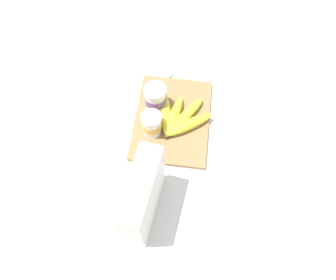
{
  "coord_description": "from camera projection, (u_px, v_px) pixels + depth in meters",
  "views": [
    {
      "loc": [
        -0.55,
        -0.06,
        0.91
      ],
      "look_at": [
        -0.11,
        0.0,
        0.07
      ],
      "focal_mm": 33.08,
      "sensor_mm": 36.0,
      "label": 1
    }
  ],
  "objects": [
    {
      "name": "ground_plane",
      "position": [
        172.0,
        121.0,
        1.07
      ],
      "size": [
        2.4,
        2.4,
        0.0
      ],
      "primitive_type": "plane",
      "color": "silver"
    },
    {
      "name": "spoon",
      "position": [
        172.0,
        69.0,
        1.17
      ],
      "size": [
        0.13,
        0.04,
        0.01
      ],
      "color": "silver",
      "rests_on": "ground_plane"
    },
    {
      "name": "cereal_box",
      "position": [
        143.0,
        198.0,
        0.82
      ],
      "size": [
        0.21,
        0.09,
        0.24
      ],
      "primitive_type": "cube",
      "rotation": [
        0.0,
        0.0,
        3.01
      ],
      "color": "white",
      "rests_on": "ground_plane"
    },
    {
      "name": "cutting_board",
      "position": [
        172.0,
        119.0,
        1.06
      ],
      "size": [
        0.34,
        0.25,
        0.02
      ],
      "primitive_type": "cube",
      "color": "#A37A4C",
      "rests_on": "ground_plane"
    },
    {
      "name": "banana_bunch",
      "position": [
        179.0,
        118.0,
        1.03
      ],
      "size": [
        0.18,
        0.19,
        0.04
      ],
      "color": "yellow",
      "rests_on": "cutting_board"
    },
    {
      "name": "yogurt_cup_front",
      "position": [
        152.0,
        124.0,
        0.99
      ],
      "size": [
        0.07,
        0.07,
        0.09
      ],
      "color": "white",
      "rests_on": "cutting_board"
    },
    {
      "name": "yogurt_cup_back",
      "position": [
        155.0,
        98.0,
        1.03
      ],
      "size": [
        0.08,
        0.08,
        0.1
      ],
      "color": "white",
      "rests_on": "cutting_board"
    }
  ]
}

